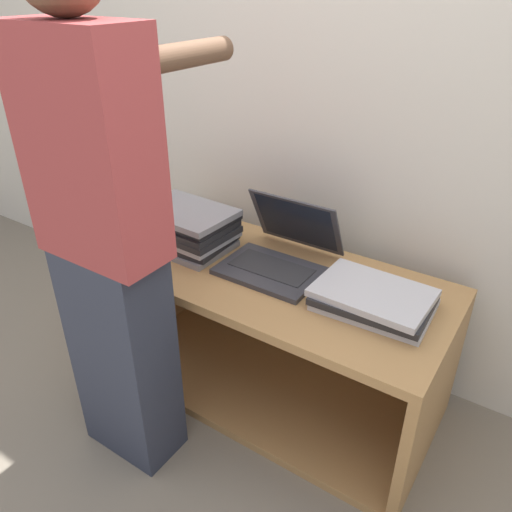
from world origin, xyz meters
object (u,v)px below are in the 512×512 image
laptop_open (279,254)px  laptop_stack_left (186,227)px  person (107,242)px  laptop_stack_right (373,299)px

laptop_open → laptop_stack_left: size_ratio=0.95×
laptop_open → person: size_ratio=0.23×
laptop_stack_left → laptop_open: bearing=9.3°
laptop_stack_right → laptop_open: bearing=171.4°
person → laptop_stack_right: bearing=36.7°
laptop_stack_right → person: (-0.69, -0.51, 0.24)m
laptop_stack_right → person: bearing=-143.3°
laptop_open → laptop_stack_left: bearing=-170.7°
laptop_open → person: 0.68m
laptop_stack_left → person: bearing=-75.1°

